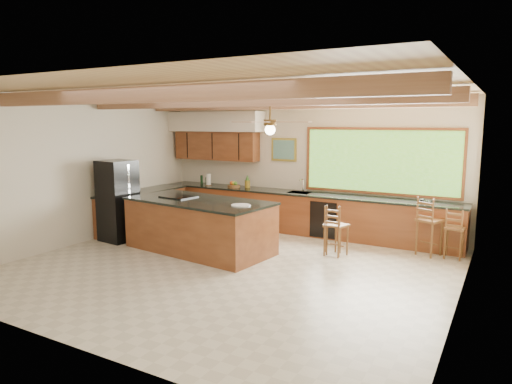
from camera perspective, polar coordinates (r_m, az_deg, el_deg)
The scene contains 9 objects.
ground at distance 8.01m, azimuth -3.21°, elevation -9.37°, with size 7.20×7.20×0.00m, color beige.
room_shell at distance 8.26m, azimuth -1.89°, elevation 6.83°, with size 7.27×6.54×3.02m.
counter_run at distance 10.40m, azimuth 0.42°, elevation -2.48°, with size 7.12×3.10×1.23m.
island at distance 8.95m, azimuth -7.09°, elevation -4.13°, with size 3.02×1.69×1.03m.
refrigerator at distance 10.02m, azimuth -16.87°, elevation -1.05°, with size 0.73×0.71×1.70m.
bar_stool_a at distance 8.67m, azimuth 9.46°, elevation -4.18°, with size 0.42×0.42×0.96m.
bar_stool_b at distance 8.64m, azimuth 10.03°, elevation -4.24°, with size 0.43×0.43×0.96m.
bar_stool_c at distance 9.08m, azimuth 20.84°, elevation -3.47°, with size 0.52×0.52×1.11m.
bar_stool_d at distance 9.06m, azimuth 23.55°, elevation -4.31°, with size 0.35×0.35×0.94m.
Camera 1 is at (4.10, -6.41, 2.49)m, focal length 32.00 mm.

